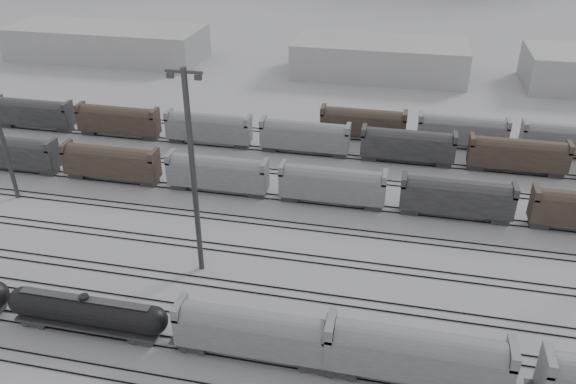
% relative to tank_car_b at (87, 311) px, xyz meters
% --- Properties ---
extents(ground, '(900.00, 900.00, 0.00)m').
position_rel_tank_car_b_xyz_m(ground, '(12.51, -1.00, -2.48)').
color(ground, '#A3A3A7').
rests_on(ground, ground).
extents(tracks, '(220.00, 71.50, 0.16)m').
position_rel_tank_car_b_xyz_m(tracks, '(12.51, 16.50, -2.40)').
color(tracks, black).
rests_on(tracks, ground).
extents(tank_car_b, '(17.37, 2.90, 4.29)m').
position_rel_tank_car_b_xyz_m(tank_car_b, '(0.00, 0.00, 0.00)').
color(tank_car_b, black).
rests_on(tank_car_b, ground).
extents(hopper_car_a, '(15.08, 3.00, 5.39)m').
position_rel_tank_car_b_xyz_m(hopper_car_a, '(17.39, -0.00, 0.85)').
color(hopper_car_a, black).
rests_on(hopper_car_a, ground).
extents(hopper_car_b, '(16.48, 3.27, 5.89)m').
position_rel_tank_car_b_xyz_m(hopper_car_b, '(32.63, -0.00, 1.16)').
color(hopper_car_b, black).
rests_on(hopper_car_b, ground).
extents(light_mast_c, '(3.93, 0.63, 24.56)m').
position_rel_tank_car_b_xyz_m(light_mast_c, '(7.54, 12.49, 10.55)').
color(light_mast_c, '#39393B').
rests_on(light_mast_c, ground).
extents(bg_string_near, '(151.00, 3.00, 5.60)m').
position_rel_tank_car_b_xyz_m(bg_string_near, '(20.51, 31.00, 0.32)').
color(bg_string_near, gray).
rests_on(bg_string_near, ground).
extents(bg_string_mid, '(151.00, 3.00, 5.60)m').
position_rel_tank_car_b_xyz_m(bg_string_mid, '(30.51, 47.00, 0.32)').
color(bg_string_mid, black).
rests_on(bg_string_mid, ground).
extents(bg_string_far, '(66.00, 3.00, 5.60)m').
position_rel_tank_car_b_xyz_m(bg_string_far, '(48.01, 55.00, 0.32)').
color(bg_string_far, '#46362C').
rests_on(bg_string_far, ground).
extents(warehouse_left, '(50.00, 18.00, 8.00)m').
position_rel_tank_car_b_xyz_m(warehouse_left, '(-47.49, 94.00, 1.52)').
color(warehouse_left, '#ACACAF').
rests_on(warehouse_left, ground).
extents(warehouse_mid, '(40.00, 18.00, 8.00)m').
position_rel_tank_car_b_xyz_m(warehouse_mid, '(22.51, 94.00, 1.52)').
color(warehouse_mid, '#ACACAF').
rests_on(warehouse_mid, ground).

